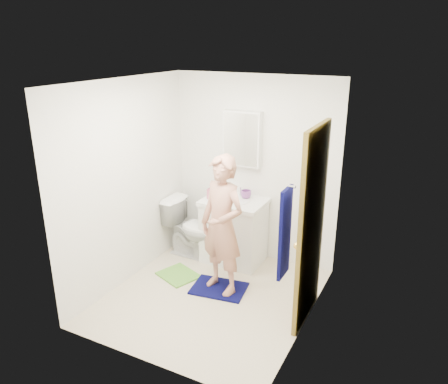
{
  "coord_description": "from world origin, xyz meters",
  "views": [
    {
      "loc": [
        2.08,
        -3.78,
        2.8
      ],
      "look_at": [
        0.04,
        0.25,
        1.2
      ],
      "focal_mm": 35.0,
      "sensor_mm": 36.0,
      "label": 1
    }
  ],
  "objects_px": {
    "toilet": "(194,228)",
    "soap_dispenser": "(211,191)",
    "medicine_cabinet": "(242,139)",
    "man": "(222,225)",
    "vanity_cabinet": "(234,232)",
    "toothbrush_cup": "(246,194)",
    "towel": "(285,233)"
  },
  "relations": [
    {
      "from": "towel",
      "to": "toothbrush_cup",
      "type": "relative_size",
      "value": 5.95
    },
    {
      "from": "medicine_cabinet",
      "to": "toothbrush_cup",
      "type": "relative_size",
      "value": 5.21
    },
    {
      "from": "toilet",
      "to": "toothbrush_cup",
      "type": "distance_m",
      "value": 0.86
    },
    {
      "from": "vanity_cabinet",
      "to": "towel",
      "type": "relative_size",
      "value": 1.0
    },
    {
      "from": "man",
      "to": "toothbrush_cup",
      "type": "bearing_deg",
      "value": 113.61
    },
    {
      "from": "vanity_cabinet",
      "to": "soap_dispenser",
      "type": "xyz_separation_m",
      "value": [
        -0.29,
        -0.08,
        0.55
      ]
    },
    {
      "from": "vanity_cabinet",
      "to": "towel",
      "type": "bearing_deg",
      "value": -51.53
    },
    {
      "from": "vanity_cabinet",
      "to": "toilet",
      "type": "bearing_deg",
      "value": -168.06
    },
    {
      "from": "vanity_cabinet",
      "to": "man",
      "type": "bearing_deg",
      "value": -74.59
    },
    {
      "from": "vanity_cabinet",
      "to": "toothbrush_cup",
      "type": "bearing_deg",
      "value": 51.67
    },
    {
      "from": "medicine_cabinet",
      "to": "towel",
      "type": "height_order",
      "value": "medicine_cabinet"
    },
    {
      "from": "toothbrush_cup",
      "to": "man",
      "type": "distance_m",
      "value": 0.87
    },
    {
      "from": "towel",
      "to": "soap_dispenser",
      "type": "distance_m",
      "value": 2.06
    },
    {
      "from": "toothbrush_cup",
      "to": "toilet",
      "type": "bearing_deg",
      "value": -159.15
    },
    {
      "from": "vanity_cabinet",
      "to": "toilet",
      "type": "relative_size",
      "value": 1.02
    },
    {
      "from": "medicine_cabinet",
      "to": "soap_dispenser",
      "type": "distance_m",
      "value": 0.78
    },
    {
      "from": "medicine_cabinet",
      "to": "man",
      "type": "relative_size",
      "value": 0.43
    },
    {
      "from": "towel",
      "to": "toothbrush_cup",
      "type": "bearing_deg",
      "value": 123.64
    },
    {
      "from": "toothbrush_cup",
      "to": "vanity_cabinet",
      "type": "bearing_deg",
      "value": -128.33
    },
    {
      "from": "soap_dispenser",
      "to": "man",
      "type": "distance_m",
      "value": 0.83
    },
    {
      "from": "medicine_cabinet",
      "to": "toothbrush_cup",
      "type": "height_order",
      "value": "medicine_cabinet"
    },
    {
      "from": "soap_dispenser",
      "to": "toothbrush_cup",
      "type": "distance_m",
      "value": 0.45
    },
    {
      "from": "toilet",
      "to": "soap_dispenser",
      "type": "distance_m",
      "value": 0.61
    },
    {
      "from": "medicine_cabinet",
      "to": "soap_dispenser",
      "type": "relative_size",
      "value": 3.63
    },
    {
      "from": "medicine_cabinet",
      "to": "man",
      "type": "height_order",
      "value": "medicine_cabinet"
    },
    {
      "from": "vanity_cabinet",
      "to": "man",
      "type": "xyz_separation_m",
      "value": [
        0.2,
        -0.73,
        0.43
      ]
    },
    {
      "from": "towel",
      "to": "soap_dispenser",
      "type": "height_order",
      "value": "towel"
    },
    {
      "from": "soap_dispenser",
      "to": "man",
      "type": "relative_size",
      "value": 0.12
    },
    {
      "from": "vanity_cabinet",
      "to": "man",
      "type": "relative_size",
      "value": 0.5
    },
    {
      "from": "towel",
      "to": "toilet",
      "type": "height_order",
      "value": "towel"
    },
    {
      "from": "medicine_cabinet",
      "to": "soap_dispenser",
      "type": "bearing_deg",
      "value": -133.92
    },
    {
      "from": "towel",
      "to": "toothbrush_cup",
      "type": "height_order",
      "value": "towel"
    }
  ]
}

